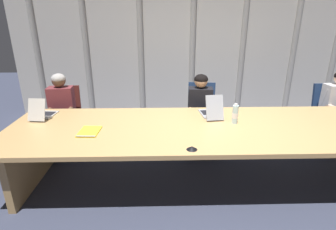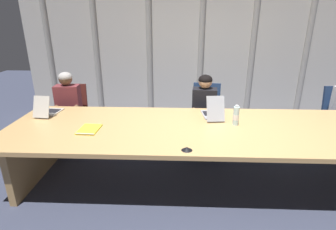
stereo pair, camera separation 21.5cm
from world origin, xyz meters
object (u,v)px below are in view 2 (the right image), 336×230
object	(u,v)px
office_chair_left_end	(74,122)
conference_mic_middle	(187,149)
spiral_notepad	(89,129)
laptop_left_mid	(212,113)
person_left_end	(67,106)
water_bottle_primary	(236,116)
office_chair_left_mid	(205,123)
person_left_mid	(204,108)
laptop_left_end	(48,110)

from	to	relation	value
office_chair_left_end	conference_mic_middle	xyz separation A→B (m)	(1.80, -1.65, 0.40)
conference_mic_middle	spiral_notepad	size ratio (longest dim) A/B	0.35
laptop_left_mid	person_left_end	bearing A→B (deg)	69.06
water_bottle_primary	spiral_notepad	world-z (taller)	water_bottle_primary
office_chair_left_end	spiral_notepad	world-z (taller)	office_chair_left_end
laptop_left_mid	office_chair_left_mid	xyz separation A→B (m)	(-0.01, 0.72, -0.43)
laptop_left_mid	office_chair_left_mid	size ratio (longest dim) A/B	0.48
conference_mic_middle	spiral_notepad	world-z (taller)	conference_mic_middle
office_chair_left_mid	office_chair_left_end	bearing A→B (deg)	-82.52
water_bottle_primary	conference_mic_middle	xyz separation A→B (m)	(-0.60, -0.68, -0.10)
conference_mic_middle	person_left_mid	bearing A→B (deg)	78.73
laptop_left_end	person_left_end	bearing A→B (deg)	3.31
office_chair_left_mid	person_left_mid	bearing A→B (deg)	-7.23
person_left_mid	laptop_left_mid	bearing A→B (deg)	11.58
laptop_left_end	spiral_notepad	world-z (taller)	laptop_left_end
laptop_left_end	person_left_end	world-z (taller)	person_left_end
office_chair_left_mid	conference_mic_middle	xyz separation A→B (m)	(-0.34, -1.65, 0.39)
laptop_left_end	water_bottle_primary	distance (m)	2.45
laptop_left_mid	person_left_end	world-z (taller)	person_left_end
office_chair_left_end	conference_mic_middle	distance (m)	2.47
person_left_end	spiral_notepad	xyz separation A→B (m)	(0.69, -1.04, 0.07)
laptop_left_end	office_chair_left_end	bearing A→B (deg)	3.33
office_chair_left_end	person_left_end	distance (m)	0.36
office_chair_left_mid	spiral_notepad	world-z (taller)	office_chair_left_mid
person_left_end	conference_mic_middle	size ratio (longest dim) A/B	10.73
water_bottle_primary	spiral_notepad	size ratio (longest dim) A/B	0.79
person_left_mid	conference_mic_middle	world-z (taller)	person_left_mid
office_chair_left_end	water_bottle_primary	world-z (taller)	water_bottle_primary
office_chair_left_end	person_left_mid	bearing A→B (deg)	76.27
laptop_left_end	office_chair_left_end	size ratio (longest dim) A/B	0.46
office_chair_left_mid	person_left_end	xyz separation A→B (m)	(-2.15, -0.16, 0.31)
laptop_left_mid	office_chair_left_end	xyz separation A→B (m)	(-2.15, 0.71, -0.44)
laptop_left_mid	person_left_end	distance (m)	2.23
laptop_left_end	person_left_mid	xyz separation A→B (m)	(2.13, 0.54, -0.12)
office_chair_left_mid	water_bottle_primary	world-z (taller)	water_bottle_primary
laptop_left_mid	conference_mic_middle	xyz separation A→B (m)	(-0.35, -0.94, -0.04)
office_chair_left_end	person_left_end	size ratio (longest dim) A/B	0.79
person_left_end	person_left_mid	bearing A→B (deg)	84.92
laptop_left_mid	conference_mic_middle	distance (m)	1.00
water_bottle_primary	spiral_notepad	xyz separation A→B (m)	(-1.72, -0.23, -0.11)
water_bottle_primary	laptop_left_end	bearing A→B (deg)	173.60
conference_mic_middle	person_left_end	bearing A→B (deg)	140.48
laptop_left_end	office_chair_left_mid	xyz separation A→B (m)	(2.17, 0.70, -0.42)
laptop_left_end	conference_mic_middle	distance (m)	2.07
office_chair_left_end	person_left_mid	size ratio (longest dim) A/B	0.80
person_left_mid	spiral_notepad	distance (m)	1.76
person_left_mid	office_chair_left_mid	bearing A→B (deg)	171.25
office_chair_left_end	laptop_left_mid	bearing A→B (deg)	62.25
person_left_end	water_bottle_primary	world-z (taller)	person_left_end
water_bottle_primary	laptop_left_mid	bearing A→B (deg)	134.49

